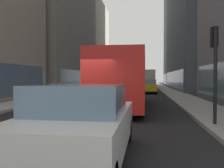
% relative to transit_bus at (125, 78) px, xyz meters
% --- Properties ---
extents(ground_plane, '(120.00, 120.00, 0.00)m').
position_rel_transit_bus_xyz_m(ground_plane, '(-1.20, 28.38, -1.78)').
color(ground_plane, black).
extents(sidewalk_left, '(2.40, 110.00, 0.15)m').
position_rel_transit_bus_xyz_m(sidewalk_left, '(-6.90, 28.38, -1.70)').
color(sidewalk_left, '#ADA89E').
rests_on(sidewalk_left, ground).
extents(sidewalk_right, '(2.40, 110.00, 0.15)m').
position_rel_transit_bus_xyz_m(sidewalk_right, '(4.50, 28.38, -1.70)').
color(sidewalk_right, gray).
rests_on(sidewalk_right, ground).
extents(building_left_mid, '(10.74, 19.70, 18.71)m').
position_rel_transit_bus_xyz_m(building_left_mid, '(-13.10, 18.38, 7.57)').
color(building_left_mid, gray).
rests_on(building_left_mid, ground).
extents(building_left_far, '(8.12, 22.10, 20.37)m').
position_rel_transit_bus_xyz_m(building_left_far, '(-13.10, 41.57, 8.40)').
color(building_left_far, '#B2A893').
rests_on(building_left_far, ground).
extents(transit_bus, '(2.78, 11.53, 3.05)m').
position_rel_transit_bus_xyz_m(transit_bus, '(0.00, 0.00, 0.00)').
color(transit_bus, red).
rests_on(transit_bus, ground).
extents(car_blue_hatchback, '(1.87, 4.48, 1.62)m').
position_rel_transit_bus_xyz_m(car_blue_hatchback, '(-4.00, 14.58, -0.95)').
color(car_blue_hatchback, '#4C6BB7').
rests_on(car_blue_hatchback, ground).
extents(car_white_van, '(1.84, 4.22, 1.62)m').
position_rel_transit_bus_xyz_m(car_white_van, '(0.00, -10.30, -0.96)').
color(car_white_van, silver).
rests_on(car_white_van, ground).
extents(car_yellow_taxi, '(1.94, 4.15, 1.62)m').
position_rel_transit_bus_xyz_m(car_yellow_taxi, '(1.60, 13.42, -0.95)').
color(car_yellow_taxi, yellow).
rests_on(car_yellow_taxi, ground).
extents(box_truck, '(2.30, 7.50, 3.05)m').
position_rel_transit_bus_xyz_m(box_truck, '(1.60, 24.47, -0.11)').
color(box_truck, '#A51919').
rests_on(box_truck, ground).
extents(dalmatian_dog, '(0.22, 0.96, 0.72)m').
position_rel_transit_bus_xyz_m(dalmatian_dog, '(-1.96, -4.42, -1.26)').
color(dalmatian_dog, white).
rests_on(dalmatian_dog, ground).
extents(traffic_light_near, '(0.24, 0.41, 3.40)m').
position_rel_transit_bus_xyz_m(traffic_light_near, '(3.70, -6.23, 0.66)').
color(traffic_light_near, black).
rests_on(traffic_light_near, sidewalk_right).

